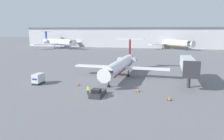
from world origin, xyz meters
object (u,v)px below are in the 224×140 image
object	(u,v)px
airplane_main	(120,65)
traffic_cone_right	(138,90)
jet_bridge	(188,65)
worker_near_tug	(88,90)
traffic_cone_left	(78,84)
airplane_parked_far_left	(167,42)
airplane_parked_far_right	(59,42)
traffic_cone_mid	(170,98)
luggage_cart	(38,79)
pushback_tug	(98,93)

from	to	relation	value
airplane_main	traffic_cone_right	size ratio (longest dim) A/B	35.91
jet_bridge	worker_near_tug	bearing A→B (deg)	-145.52
traffic_cone_left	airplane_parked_far_left	size ratio (longest dim) A/B	0.02
traffic_cone_left	traffic_cone_right	size ratio (longest dim) A/B	0.98
airplane_parked_far_left	jet_bridge	world-z (taller)	airplane_parked_far_left
traffic_cone_right	airplane_parked_far_right	distance (m)	111.47
worker_near_tug	traffic_cone_mid	size ratio (longest dim) A/B	2.23
luggage_cart	worker_near_tug	xyz separation A→B (m)	(13.87, -5.19, -0.28)
airplane_main	worker_near_tug	size ratio (longest dim) A/B	16.22
traffic_cone_right	jet_bridge	bearing A→B (deg)	41.46
airplane_main	traffic_cone_mid	distance (m)	21.43
airplane_main	jet_bridge	bearing A→B (deg)	-14.50
luggage_cart	traffic_cone_right	world-z (taller)	luggage_cart
luggage_cart	traffic_cone_right	size ratio (longest dim) A/B	3.84
traffic_cone_left	traffic_cone_right	distance (m)	13.61
pushback_tug	airplane_parked_far_left	distance (m)	112.13
airplane_main	traffic_cone_mid	xyz separation A→B (m)	(12.33, -17.31, -2.77)
traffic_cone_left	traffic_cone_mid	size ratio (longest dim) A/B	0.98
pushback_tug	traffic_cone_mid	xyz separation A→B (m)	(13.02, 0.56, -0.20)
luggage_cart	traffic_cone_left	world-z (taller)	luggage_cart
traffic_cone_left	traffic_cone_mid	bearing A→B (deg)	-16.64
worker_near_tug	pushback_tug	bearing A→B (deg)	-13.19
luggage_cart	airplane_main	bearing A→B (deg)	36.26
pushback_tug	worker_near_tug	world-z (taller)	worker_near_tug
traffic_cone_left	airplane_parked_far_left	xyz separation A→B (m)	(19.62, 104.91, 3.69)
airplane_main	airplane_parked_far_left	world-z (taller)	airplane_parked_far_left
luggage_cart	jet_bridge	distance (m)	34.11
pushback_tug	traffic_cone_left	distance (m)	9.14
worker_near_tug	traffic_cone_right	world-z (taller)	worker_near_tug
pushback_tug	airplane_parked_far_right	world-z (taller)	airplane_parked_far_right
traffic_cone_right	traffic_cone_mid	world-z (taller)	traffic_cone_right
airplane_parked_far_right	traffic_cone_left	bearing A→B (deg)	-60.48
worker_near_tug	traffic_cone_mid	world-z (taller)	worker_near_tug
traffic_cone_mid	jet_bridge	size ratio (longest dim) A/B	0.05
luggage_cart	airplane_parked_far_left	distance (m)	109.59
airplane_main	traffic_cone_right	xyz separation A→B (m)	(6.30, -13.15, -2.77)
worker_near_tug	airplane_parked_far_right	xyz separation A→B (m)	(-55.08, 95.33, 3.31)
pushback_tug	traffic_cone_mid	world-z (taller)	pushback_tug
traffic_cone_right	airplane_parked_far_right	bearing A→B (deg)	125.15
worker_near_tug	traffic_cone_right	bearing A→B (deg)	25.07
pushback_tug	jet_bridge	size ratio (longest dim) A/B	0.30
airplane_parked_far_left	luggage_cart	bearing A→B (deg)	-105.37
luggage_cart	jet_bridge	xyz separation A→B (m)	(33.01, 7.96, 3.26)
traffic_cone_left	jet_bridge	xyz separation A→B (m)	(23.59, 7.24, 4.09)
traffic_cone_right	pushback_tug	bearing A→B (deg)	-145.96
airplane_main	traffic_cone_left	world-z (taller)	airplane_main
airplane_parked_far_left	airplane_parked_far_right	world-z (taller)	airplane_parked_far_right
worker_near_tug	airplane_parked_far_right	distance (m)	110.15
traffic_cone_left	pushback_tug	bearing A→B (deg)	-44.44
traffic_cone_mid	jet_bridge	bearing A→B (deg)	72.77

